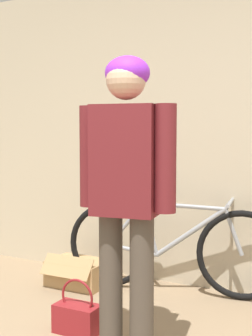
{
  "coord_description": "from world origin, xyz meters",
  "views": [
    {
      "loc": [
        1.0,
        -1.27,
        1.32
      ],
      "look_at": [
        -0.22,
        1.08,
        1.1
      ],
      "focal_mm": 50.0,
      "sensor_mm": 36.0,
      "label": 1
    }
  ],
  "objects_px": {
    "person": "(126,177)",
    "handbag": "(77,317)",
    "cardboard_box": "(78,272)",
    "bicycle": "(172,247)"
  },
  "relations": [
    {
      "from": "bicycle",
      "to": "handbag",
      "type": "distance_m",
      "value": 1.06
    },
    {
      "from": "handbag",
      "to": "cardboard_box",
      "type": "xyz_separation_m",
      "value": [
        -0.51,
        0.79,
        0.0
      ]
    },
    {
      "from": "cardboard_box",
      "to": "handbag",
      "type": "bearing_deg",
      "value": -57.07
    },
    {
      "from": "person",
      "to": "bicycle",
      "type": "bearing_deg",
      "value": 89.38
    },
    {
      "from": "handbag",
      "to": "bicycle",
      "type": "bearing_deg",
      "value": 75.02
    },
    {
      "from": "person",
      "to": "handbag",
      "type": "height_order",
      "value": "person"
    },
    {
      "from": "bicycle",
      "to": "handbag",
      "type": "height_order",
      "value": "bicycle"
    },
    {
      "from": "person",
      "to": "handbag",
      "type": "bearing_deg",
      "value": 155.65
    },
    {
      "from": "person",
      "to": "bicycle",
      "type": "distance_m",
      "value": 1.31
    },
    {
      "from": "bicycle",
      "to": "handbag",
      "type": "bearing_deg",
      "value": -114.66
    }
  ]
}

